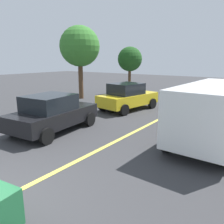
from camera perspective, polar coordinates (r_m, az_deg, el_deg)
lane_marking_centre at (r=7.23m, az=-8.46°, el=-11.99°), size 28.00×0.16×0.01m
white_van at (r=8.95m, az=24.74°, el=0.39°), size 5.26×2.39×2.20m
car_black_behind_van at (r=10.02m, az=-14.89°, el=-0.24°), size 4.19×2.43×1.61m
car_yellow_far_lane at (r=13.90m, az=3.97°, el=3.94°), size 4.15×2.50×1.65m
tree_left_verge at (r=20.19m, az=4.56°, el=13.20°), size 2.12×2.12×4.14m
tree_right_verge at (r=18.00m, az=-8.20°, el=16.11°), size 3.07×3.07×5.56m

